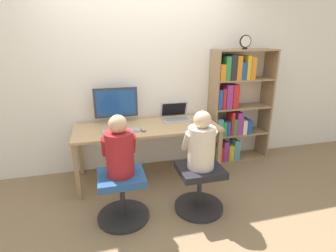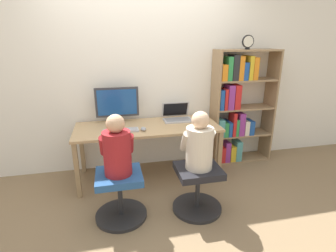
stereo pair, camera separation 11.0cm
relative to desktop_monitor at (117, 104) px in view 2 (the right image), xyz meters
The scene contains 13 objects.
ground_plane 1.16m from the desktop_monitor, 58.45° to the right, with size 14.00×14.00×0.00m, color #846B4C.
wall_back 0.53m from the desktop_monitor, 28.86° to the left, with size 10.00×0.05×2.60m.
desk 0.52m from the desktop_monitor, 32.27° to the right, with size 1.78×0.70×0.70m.
desktop_monitor is the anchor object (origin of this frame).
laptop 0.80m from the desktop_monitor, ahead, with size 0.38×0.29×0.23m.
keyboard 0.42m from the desktop_monitor, 87.37° to the right, with size 0.41×0.13×0.03m.
computer_mouse_by_keyboard 0.52m from the desktop_monitor, 52.70° to the right, with size 0.06×0.11×0.04m.
office_chair_left 1.20m from the desktop_monitor, 92.87° to the right, with size 0.52×0.52×0.50m.
office_chair_right 1.45m from the desktop_monitor, 54.16° to the right, with size 0.52×0.52×0.50m.
person_at_monitor 1.00m from the desktop_monitor, 92.88° to the right, with size 0.32×0.29×0.60m.
person_at_laptop 1.29m from the desktop_monitor, 54.05° to the right, with size 0.33×0.29×0.59m.
bookshelf 1.65m from the desktop_monitor, ahead, with size 0.88×0.31×1.60m.
desk_clock 1.85m from the desktop_monitor, ahead, with size 0.16×0.03×0.18m.
Camera 2 is at (-0.42, -2.73, 1.74)m, focal length 28.00 mm.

